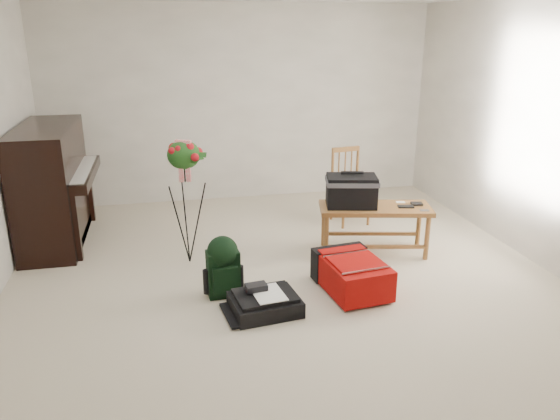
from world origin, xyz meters
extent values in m
cube|color=beige|center=(0.00, 0.00, 0.00)|extent=(5.00, 5.50, 0.01)
cube|color=white|center=(0.00, 2.75, 1.25)|extent=(5.00, 0.04, 2.50)
cube|color=white|center=(2.50, 0.00, 1.25)|extent=(0.04, 5.50, 2.50)
cube|color=black|center=(-2.20, 1.60, 0.62)|extent=(0.55, 1.50, 1.25)
cube|color=black|center=(-1.90, 1.60, 0.73)|extent=(0.28, 1.30, 0.10)
cube|color=white|center=(-1.90, 1.60, 0.78)|extent=(0.22, 1.20, 0.02)
cube|color=black|center=(-2.15, 1.60, 0.05)|extent=(0.45, 1.30, 0.10)
cube|color=#935930|center=(1.03, 0.57, 0.48)|extent=(1.18, 0.68, 0.04)
cylinder|color=#935930|center=(0.53, 0.39, 0.23)|extent=(0.05, 0.05, 0.46)
cylinder|color=#935930|center=(0.53, 0.74, 0.23)|extent=(0.05, 0.05, 0.46)
cylinder|color=#935930|center=(1.53, 0.39, 0.23)|extent=(0.05, 0.05, 0.46)
cylinder|color=#935930|center=(1.53, 0.74, 0.23)|extent=(0.05, 0.05, 0.46)
cube|color=#935930|center=(1.08, 1.48, 0.41)|extent=(0.43, 0.43, 0.04)
cylinder|color=#935930|center=(0.92, 1.31, 0.19)|extent=(0.03, 0.03, 0.39)
cylinder|color=#935930|center=(0.92, 1.64, 0.19)|extent=(0.03, 0.03, 0.39)
cylinder|color=#935930|center=(1.25, 1.31, 0.19)|extent=(0.03, 0.03, 0.39)
cylinder|color=#935930|center=(1.25, 1.64, 0.19)|extent=(0.03, 0.03, 0.39)
cube|color=#935930|center=(1.08, 1.64, 0.85)|extent=(0.35, 0.08, 0.05)
cylinder|color=#935930|center=(0.92, 1.64, 0.63)|extent=(0.03, 0.03, 0.47)
cylinder|color=#935930|center=(1.25, 1.64, 0.63)|extent=(0.03, 0.03, 0.47)
cube|color=#B70C07|center=(0.52, -0.21, 0.16)|extent=(0.56, 0.76, 0.27)
cube|color=black|center=(0.52, 0.07, 0.16)|extent=(0.51, 0.22, 0.29)
cube|color=#B70C07|center=(0.52, -0.26, 0.30)|extent=(0.47, 0.46, 0.02)
cube|color=silver|center=(0.52, -0.46, 0.31)|extent=(0.44, 0.07, 0.01)
cube|color=black|center=(-0.29, -0.41, 0.06)|extent=(0.59, 0.50, 0.13)
cube|color=black|center=(-0.29, -0.41, 0.15)|extent=(0.52, 0.43, 0.03)
cube|color=white|center=(-0.27, -0.44, 0.17)|extent=(0.28, 0.35, 0.01)
cube|color=black|center=(-0.35, -0.35, 0.20)|extent=(0.19, 0.13, 0.05)
cube|color=black|center=(-0.59, -0.05, 0.21)|extent=(0.29, 0.18, 0.41)
cube|color=black|center=(-0.59, -0.15, 0.18)|extent=(0.22, 0.06, 0.24)
sphere|color=black|center=(-0.59, -0.05, 0.41)|extent=(0.26, 0.26, 0.26)
cube|color=black|center=(-0.65, 0.04, 0.20)|extent=(0.04, 0.03, 0.36)
cube|color=black|center=(-0.52, 0.04, 0.20)|extent=(0.04, 0.03, 0.36)
cylinder|color=black|center=(-0.84, 0.73, 0.99)|extent=(0.01, 0.01, 0.33)
ellipsoid|color=#1F531A|center=(-0.84, 0.73, 1.08)|extent=(0.31, 0.22, 0.28)
cube|color=#F22A38|center=(-0.84, 0.71, 1.18)|extent=(0.16, 0.10, 0.09)
camera|label=1|loc=(-1.01, -4.32, 2.24)|focal=35.00mm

